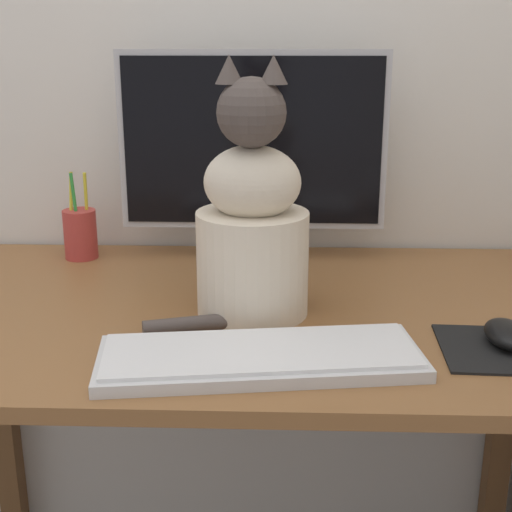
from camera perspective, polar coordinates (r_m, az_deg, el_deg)
name	(u,v)px	position (r m, az deg, el deg)	size (l,w,h in m)	color
wall_back	(250,10)	(1.54, -0.48, 19.10)	(7.00, 0.04, 2.50)	silver
desk	(241,361)	(1.28, -1.18, -8.40)	(1.24, 0.72, 0.75)	brown
monitor	(253,151)	(1.43, -0.28, 8.39)	(0.53, 0.17, 0.42)	#B2B2B7
keyboard	(260,357)	(1.02, 0.33, -8.06)	(0.48, 0.22, 0.02)	silver
mousepad_right	(507,350)	(1.13, 19.42, -7.07)	(0.20, 0.18, 0.00)	black
computer_mouse_right	(507,334)	(1.13, 19.44, -5.90)	(0.06, 0.10, 0.03)	black
cat	(252,223)	(1.16, -0.34, 2.64)	(0.27, 0.22, 0.42)	beige
pen_cup	(80,233)	(1.53, -13.88, 1.80)	(0.07, 0.07, 0.18)	#B23833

